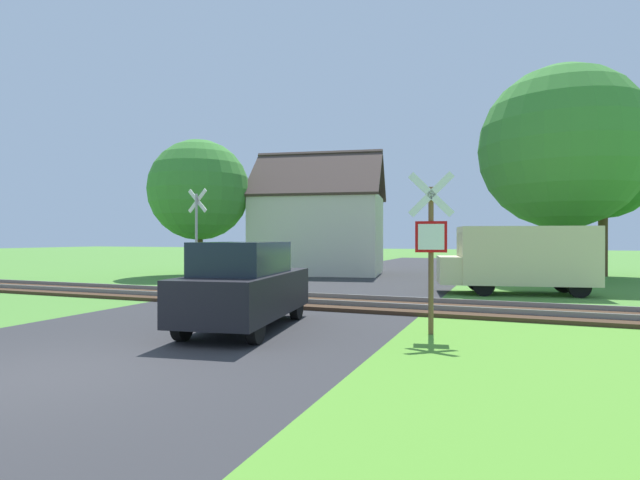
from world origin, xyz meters
The scene contains 11 objects.
ground_plane centered at (0.00, 0.00, 0.00)m, with size 160.00×160.00×0.00m, color #4C8433.
road_asphalt centered at (0.00, 2.00, 0.00)m, with size 7.78×80.00×0.01m, color #2D2D30.
rail_track centered at (0.00, 8.28, 0.06)m, with size 60.00×2.60×0.22m.
stop_sign_near centered at (4.50, 4.90, 1.78)m, with size 0.87×0.21×3.14m.
crossing_sign_far centered at (-4.72, 10.37, 2.10)m, with size 0.87×0.18×3.65m.
house centered at (-3.56, 19.61, 2.21)m, with size 7.48×6.42×6.42m.
tree_left centered at (-8.68, 16.19, 4.25)m, with size 5.00×5.00×6.76m.
tree_far centered at (10.02, 22.67, 5.34)m, with size 5.10×5.10×7.91m.
tree_right centered at (7.99, 19.67, 5.87)m, with size 7.19×7.19×9.47m.
mail_truck centered at (6.16, 12.96, 1.24)m, with size 5.17×2.80×2.24m.
parked_car centered at (0.88, 4.08, 0.89)m, with size 2.23×4.20×1.78m.
Camera 1 is at (5.98, -4.81, 1.86)m, focal length 28.00 mm.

